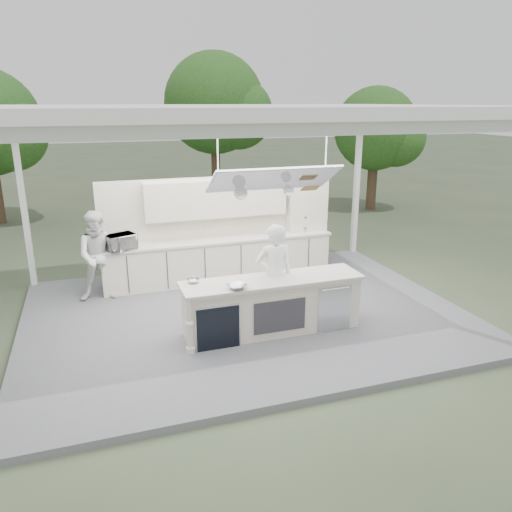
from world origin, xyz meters
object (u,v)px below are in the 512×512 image
object	(u,v)px
sous_chef	(100,256)
back_counter	(219,259)
demo_island	(271,305)
head_chef	(274,276)

from	to	relation	value
sous_chef	back_counter	bearing A→B (deg)	11.29
demo_island	back_counter	distance (m)	2.82
demo_island	head_chef	world-z (taller)	head_chef
demo_island	sous_chef	size ratio (longest dim) A/B	1.73
head_chef	sous_chef	size ratio (longest dim) A/B	1.02
demo_island	back_counter	bearing A→B (deg)	93.63
demo_island	sous_chef	world-z (taller)	sous_chef
demo_island	back_counter	size ratio (longest dim) A/B	0.61
back_counter	head_chef	distance (m)	2.65
head_chef	demo_island	bearing A→B (deg)	60.93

